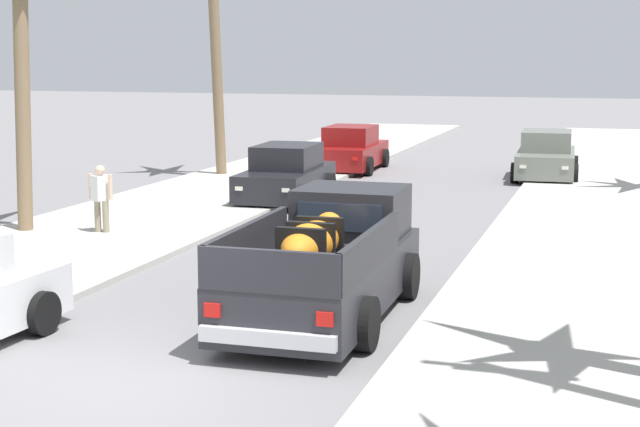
# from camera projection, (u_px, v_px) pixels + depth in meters

# --- Properties ---
(ground_plane) EXTENTS (160.00, 160.00, 0.00)m
(ground_plane) POSITION_uv_depth(u_px,v_px,m) (132.00, 385.00, 11.63)
(ground_plane) COLOR slate
(sidewalk_left) EXTENTS (5.01, 60.00, 0.12)m
(sidewalk_left) POSITION_uv_depth(u_px,v_px,m) (173.00, 209.00, 24.48)
(sidewalk_left) COLOR #B2AFA8
(sidewalk_left) RESTS_ON ground
(sidewalk_right) EXTENTS (5.01, 60.00, 0.12)m
(sidewalk_right) POSITION_uv_depth(u_px,v_px,m) (606.00, 231.00, 21.36)
(sidewalk_right) COLOR #B2AFA8
(sidewalk_right) RESTS_ON ground
(curb_left) EXTENTS (0.16, 60.00, 0.10)m
(curb_left) POSITION_uv_depth(u_px,v_px,m) (213.00, 211.00, 24.16)
(curb_left) COLOR silver
(curb_left) RESTS_ON ground
(curb_right) EXTENTS (0.16, 60.00, 0.10)m
(curb_right) POSITION_uv_depth(u_px,v_px,m) (555.00, 229.00, 21.68)
(curb_right) COLOR silver
(curb_right) RESTS_ON ground
(pickup_truck) EXTENTS (2.27, 5.24, 1.80)m
(pickup_truck) POSITION_uv_depth(u_px,v_px,m) (328.00, 264.00, 14.61)
(pickup_truck) COLOR #28282D
(pickup_truck) RESTS_ON ground
(car_right_near) EXTENTS (2.13, 4.31, 1.54)m
(car_right_near) POSITION_uv_depth(u_px,v_px,m) (351.00, 150.00, 32.85)
(car_right_near) COLOR maroon
(car_right_near) RESTS_ON ground
(car_left_mid) EXTENTS (2.18, 4.33, 1.54)m
(car_left_mid) POSITION_uv_depth(u_px,v_px,m) (286.00, 175.00, 26.06)
(car_left_mid) COLOR black
(car_left_mid) RESTS_ON ground
(car_right_mid) EXTENTS (2.17, 4.32, 1.54)m
(car_right_mid) POSITION_uv_depth(u_px,v_px,m) (546.00, 157.00, 30.71)
(car_right_mid) COLOR slate
(car_right_mid) RESTS_ON ground
(pedestrian) EXTENTS (0.57, 0.43, 1.59)m
(pedestrian) POSITION_uv_depth(u_px,v_px,m) (101.00, 196.00, 20.83)
(pedestrian) COLOR gray
(pedestrian) RESTS_ON ground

